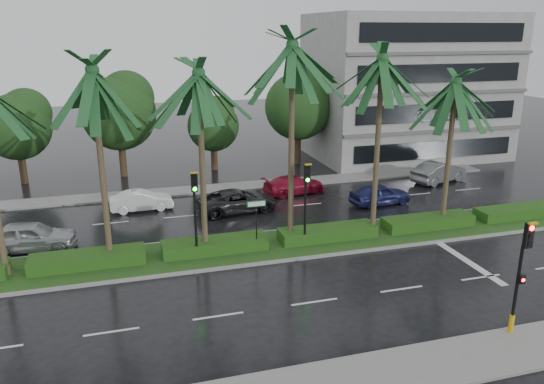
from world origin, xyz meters
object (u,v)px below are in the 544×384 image
object	(u,v)px
car_silver	(31,236)
car_darkgrey	(237,201)
car_blue	(380,194)
car_white	(141,201)
car_red	(294,185)
street_sign	(256,213)
signal_median_left	(195,202)
car_grey	(439,172)
signal_near	(521,273)

from	to	relation	value
car_silver	car_darkgrey	distance (m)	11.70
car_darkgrey	car_blue	distance (m)	9.09
car_white	car_darkgrey	bearing A→B (deg)	-110.07
car_darkgrey	car_red	bearing A→B (deg)	-67.39
car_red	street_sign	bearing A→B (deg)	141.32
signal_median_left	street_sign	bearing A→B (deg)	3.47
car_white	car_darkgrey	world-z (taller)	car_darkgrey
car_blue	car_grey	size ratio (longest dim) A/B	0.87
car_white	car_red	bearing A→B (deg)	-88.22
signal_median_left	street_sign	distance (m)	3.13
car_red	car_white	bearing A→B (deg)	84.03
car_red	car_silver	bearing A→B (deg)	99.50
signal_median_left	car_silver	bearing A→B (deg)	154.64
car_red	car_grey	size ratio (longest dim) A/B	0.94
car_blue	car_red	bearing A→B (deg)	44.41
car_darkgrey	car_white	bearing A→B (deg)	65.40
car_silver	car_white	bearing A→B (deg)	-44.04
signal_median_left	car_red	size ratio (longest dim) A/B	1.01
car_silver	car_red	size ratio (longest dim) A/B	1.03
street_sign	car_red	xyz separation A→B (m)	(5.00, 9.02, -1.50)
street_sign	car_silver	distance (m)	11.45
car_grey	signal_median_left	bearing A→B (deg)	95.62
car_silver	car_red	bearing A→B (deg)	-65.33
car_white	car_grey	bearing A→B (deg)	-90.79
car_white	car_grey	xyz separation A→B (m)	(21.19, 0.42, 0.13)
car_darkgrey	car_blue	xyz separation A→B (m)	(9.00, -1.24, -0.01)
car_blue	car_grey	distance (m)	7.44
signal_near	signal_median_left	world-z (taller)	signal_median_left
street_sign	car_white	distance (m)	9.93
signal_near	car_white	world-z (taller)	signal_near
signal_near	car_blue	bearing A→B (deg)	80.63
car_darkgrey	signal_near	bearing A→B (deg)	-164.82
signal_near	car_red	bearing A→B (deg)	96.04
signal_median_left	car_white	size ratio (longest dim) A/B	1.15
signal_near	car_red	xyz separation A→B (m)	(-2.00, 18.89, -1.88)
street_sign	car_white	size ratio (longest dim) A/B	0.69
signal_near	car_red	size ratio (longest dim) A/B	1.01
signal_median_left	car_blue	world-z (taller)	signal_median_left
car_darkgrey	car_grey	world-z (taller)	car_grey
car_white	car_grey	world-z (taller)	car_grey
car_silver	street_sign	bearing A→B (deg)	-102.53
car_silver	car_darkgrey	world-z (taller)	car_silver
signal_median_left	car_silver	size ratio (longest dim) A/B	0.98
car_darkgrey	car_silver	bearing A→B (deg)	98.38
street_sign	car_darkgrey	bearing A→B (deg)	85.61
car_grey	street_sign	bearing A→B (deg)	99.11
street_sign	car_red	world-z (taller)	street_sign
signal_near	car_grey	world-z (taller)	signal_near
car_blue	car_grey	bearing A→B (deg)	-67.73
street_sign	car_grey	bearing A→B (deg)	28.67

